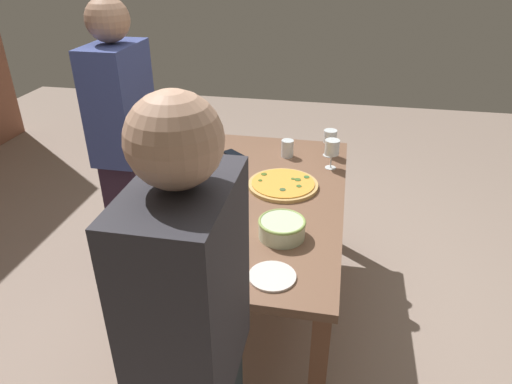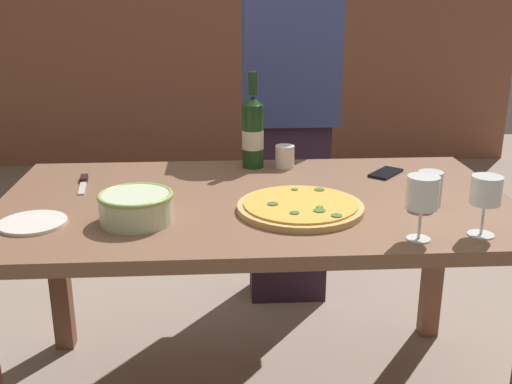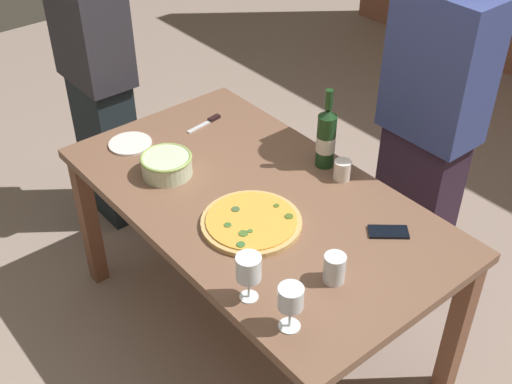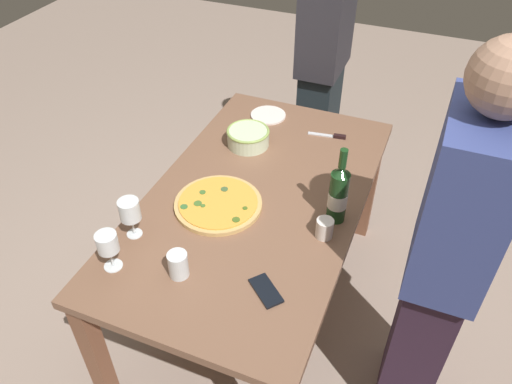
{
  "view_description": "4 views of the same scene",
  "coord_description": "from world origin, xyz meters",
  "views": [
    {
      "loc": [
        -2.04,
        -0.39,
        1.91
      ],
      "look_at": [
        0.0,
        0.0,
        0.77
      ],
      "focal_mm": 32.39,
      "sensor_mm": 36.0,
      "label": 1
    },
    {
      "loc": [
        -0.11,
        -1.81,
        1.37
      ],
      "look_at": [
        0.0,
        0.0,
        0.77
      ],
      "focal_mm": 42.94,
      "sensor_mm": 36.0,
      "label": 2
    },
    {
      "loc": [
        1.56,
        -1.28,
        2.28
      ],
      "look_at": [
        0.0,
        0.0,
        0.77
      ],
      "focal_mm": 45.73,
      "sensor_mm": 36.0,
      "label": 3
    },
    {
      "loc": [
        1.54,
        0.63,
        2.17
      ],
      "look_at": [
        0.0,
        0.0,
        0.77
      ],
      "focal_mm": 35.23,
      "sensor_mm": 36.0,
      "label": 4
    }
  ],
  "objects": [
    {
      "name": "ground_plane",
      "position": [
        0.0,
        0.0,
        0.0
      ],
      "size": [
        8.0,
        8.0,
        0.0
      ],
      "primitive_type": "plane",
      "color": "gray"
    },
    {
      "name": "dining_table",
      "position": [
        0.0,
        0.0,
        0.66
      ],
      "size": [
        1.6,
        0.9,
        0.75
      ],
      "color": "brown",
      "rests_on": "ground"
    },
    {
      "name": "pizza",
      "position": [
        0.12,
        -0.12,
        0.76
      ],
      "size": [
        0.37,
        0.37,
        0.03
      ],
      "color": "tan",
      "rests_on": "dining_table"
    },
    {
      "name": "serving_bowl",
      "position": [
        -0.35,
        -0.18,
        0.8
      ],
      "size": [
        0.21,
        0.21,
        0.09
      ],
      "color": "beige",
      "rests_on": "dining_table"
    },
    {
      "name": "wine_bottle",
      "position": [
        0.01,
        0.36,
        0.88
      ],
      "size": [
        0.08,
        0.08,
        0.35
      ],
      "color": "#193D1B",
      "rests_on": "dining_table"
    },
    {
      "name": "wine_glass_near_pizza",
      "position": [
        0.58,
        -0.34,
        0.87
      ],
      "size": [
        0.08,
        0.08,
        0.16
      ],
      "color": "white",
      "rests_on": "dining_table"
    },
    {
      "name": "wine_glass_by_bottle",
      "position": [
        0.4,
        -0.36,
        0.87
      ],
      "size": [
        0.08,
        0.08,
        0.17
      ],
      "color": "white",
      "rests_on": "dining_table"
    },
    {
      "name": "cup_amber",
      "position": [
        0.52,
        -0.09,
        0.8
      ],
      "size": [
        0.07,
        0.07,
        0.1
      ],
      "primitive_type": "cylinder",
      "color": "white",
      "rests_on": "dining_table"
    },
    {
      "name": "cup_ceramic",
      "position": [
        0.13,
        0.34,
        0.79
      ],
      "size": [
        0.07,
        0.07,
        0.08
      ],
      "primitive_type": "cylinder",
      "color": "white",
      "rests_on": "dining_table"
    },
    {
      "name": "side_plate",
      "position": [
        -0.63,
        -0.19,
        0.76
      ],
      "size": [
        0.19,
        0.19,
        0.01
      ],
      "primitive_type": "cylinder",
      "color": "white",
      "rests_on": "dining_table"
    },
    {
      "name": "cell_phone",
      "position": [
        0.47,
        0.23,
        0.76
      ],
      "size": [
        0.15,
        0.15,
        0.01
      ],
      "primitive_type": "cube",
      "rotation": [
        0.0,
        0.0,
        2.43
      ],
      "color": "black",
      "rests_on": "dining_table"
    },
    {
      "name": "pizza_knife",
      "position": [
        -0.57,
        0.18,
        0.76
      ],
      "size": [
        0.05,
        0.19,
        0.02
      ],
      "color": "silver",
      "rests_on": "dining_table"
    },
    {
      "name": "person_host",
      "position": [
        0.2,
        0.79,
        0.85
      ],
      "size": [
        0.4,
        0.24,
        1.67
      ],
      "rotation": [
        0.0,
        0.0,
        -1.81
      ],
      "color": "#301E31",
      "rests_on": "ground"
    },
    {
      "name": "person_guest_left",
      "position": [
        -1.17,
        -0.05,
        0.83
      ],
      "size": [
        0.4,
        0.24,
        1.64
      ],
      "rotation": [
        0.0,
        0.0,
        0.04
      ],
      "color": "#1D272D",
      "rests_on": "ground"
    }
  ]
}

